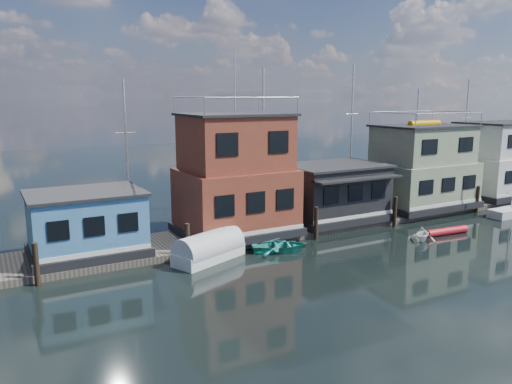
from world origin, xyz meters
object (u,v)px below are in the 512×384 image
day_sailer (511,211)px  tarp_runabout (209,249)px  houseboat_white (500,161)px  dinghy_white (422,234)px  houseboat_blue (87,223)px  houseboat_dark (333,192)px  red_kayak (447,231)px  dinghy_teal (280,246)px  houseboat_red (236,178)px  houseboat_green (422,168)px

day_sailer → tarp_runabout: 25.31m
houseboat_white → dinghy_white: 18.07m
houseboat_blue → tarp_runabout: houseboat_blue is taller
houseboat_dark → houseboat_white: (19.00, 0.02, 1.12)m
tarp_runabout → red_kayak: 16.67m
dinghy_teal → red_kayak: (11.95, -2.37, -0.11)m
houseboat_blue → dinghy_teal: size_ratio=1.85×
dinghy_teal → houseboat_blue: bearing=90.6°
houseboat_blue → houseboat_red: houseboat_red is taller
houseboat_blue → houseboat_dark: size_ratio=0.86×
day_sailer → dinghy_teal: bearing=176.8°
houseboat_red → dinghy_teal: houseboat_red is taller
houseboat_blue → dinghy_white: size_ratio=3.40×
houseboat_green → red_kayak: (-3.99, -6.24, -3.30)m
day_sailer → dinghy_teal: (-20.80, 1.06, -0.04)m
houseboat_blue → red_kayak: 23.44m
houseboat_dark → red_kayak: size_ratio=2.16×
houseboat_blue → houseboat_green: bearing=0.0°
houseboat_red → houseboat_dark: bearing=-0.1°
houseboat_red → red_kayak: size_ratio=3.45×
dinghy_white → houseboat_red: bearing=28.8°
houseboat_blue → houseboat_dark: (17.50, -0.02, 0.21)m
houseboat_white → dinghy_white: bearing=-158.7°
tarp_runabout → houseboat_blue: bearing=129.0°
houseboat_white → dinghy_white: houseboat_white is taller
houseboat_green → houseboat_white: bearing=-0.0°
day_sailer → dinghy_teal: size_ratio=1.90×
houseboat_blue → red_kayak: size_ratio=1.86×
red_kayak → dinghy_white: bearing=-170.5°
houseboat_dark → dinghy_white: houseboat_dark is taller
tarp_runabout → red_kayak: (16.41, -2.91, -0.42)m
houseboat_green → houseboat_red: bearing=-180.0°
day_sailer → houseboat_red: bearing=167.0°
houseboat_red → tarp_runabout: size_ratio=2.49×
tarp_runabout → houseboat_dark: bearing=-6.1°
day_sailer → tarp_runabout: size_ratio=1.38×
houseboat_green → day_sailer: 7.60m
houseboat_white → dinghy_teal: 26.42m
houseboat_blue → houseboat_white: 36.52m
houseboat_dark → dinghy_white: (2.40, -6.45, -1.92)m
houseboat_dark → red_kayak: bearing=-51.2°
dinghy_teal → tarp_runabout: bearing=103.9°
houseboat_dark → dinghy_teal: 8.20m
dinghy_white → tarp_runabout: bearing=47.9°
tarp_runabout → houseboat_white: bearing=-16.1°
houseboat_dark → dinghy_teal: houseboat_dark is taller
red_kayak → houseboat_white: bearing=28.6°
tarp_runabout → red_kayak: bearing=-32.4°
tarp_runabout → dinghy_teal: size_ratio=1.38×
houseboat_blue → houseboat_green: houseboat_green is taller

